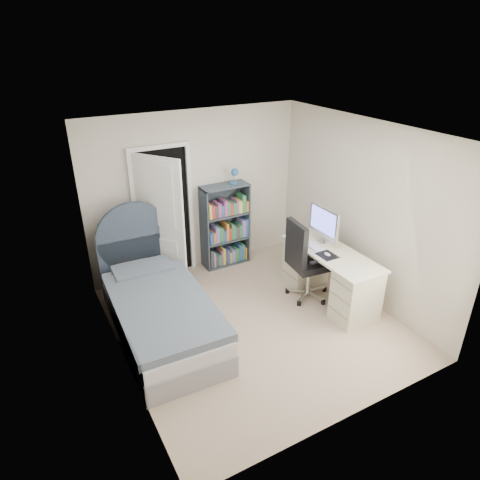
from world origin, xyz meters
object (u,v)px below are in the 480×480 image
bed (159,309)px  desk (329,273)px  bookcase (226,229)px  floor_lamp (147,256)px  nightstand (129,265)px  office_chair (304,257)px

bed → desk: (2.35, -0.47, 0.10)m
bookcase → desk: bearing=-64.6°
floor_lamp → bed: bearing=-100.9°
bed → desk: bed is taller
nightstand → desk: desk is taller
bed → bookcase: bearing=37.0°
office_chair → bed: bearing=172.5°
floor_lamp → desk: (2.14, -1.54, -0.10)m
nightstand → bookcase: size_ratio=0.39×
floor_lamp → office_chair: bearing=-36.2°
nightstand → floor_lamp: floor_lamp is taller
nightstand → office_chair: office_chair is taller
nightstand → desk: bearing=-33.7°
bookcase → floor_lamp: bearing=-175.4°
floor_lamp → desk: bearing=-35.7°
bed → floor_lamp: size_ratio=1.83×
bed → floor_lamp: 1.11m
bookcase → desk: (0.78, -1.65, -0.20)m
floor_lamp → bookcase: (1.36, 0.11, 0.10)m
office_chair → floor_lamp: bearing=143.8°
office_chair → nightstand: bearing=146.2°
floor_lamp → bookcase: bearing=4.6°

